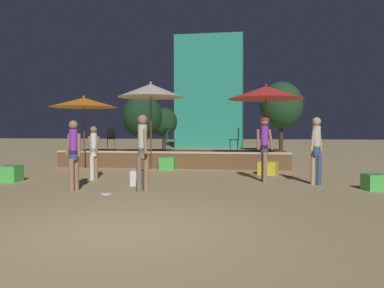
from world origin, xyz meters
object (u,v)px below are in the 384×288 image
Objects in this scene: cube_seat_2 at (168,163)px; cube_seat_4 at (268,168)px; bistro_chair_2 at (168,137)px; person_1 at (143,149)px; cube_seat_0 at (11,174)px; background_tree_2 at (281,105)px; patio_umbrella_2 at (84,103)px; person_4 at (316,147)px; bistro_chair_1 at (111,137)px; cube_seat_3 at (373,182)px; patio_umbrella_1 at (266,93)px; cube_seat_1 at (139,177)px; background_tree_0 at (164,122)px; person_3 at (74,153)px; background_tree_1 at (142,116)px; bistro_chair_0 at (236,137)px; frisbee_disc at (106,194)px; person_0 at (264,145)px; patio_umbrella_0 at (151,91)px; person_2 at (94,151)px.

cube_seat_2 is 3.85m from cube_seat_4.
person_1 is at bearing 147.33° from bistro_chair_2.
cube_seat_2 is at bearing 46.80° from cube_seat_0.
cube_seat_2 is 0.12× the size of background_tree_2.
bistro_chair_2 is at bearing -115.92° from background_tree_2.
patio_umbrella_2 is 6.65m from person_1.
bistro_chair_1 is at bearing -170.81° from person_4.
cube_seat_3 is (6.15, -4.05, -0.04)m from cube_seat_2.
cube_seat_1 is (-3.54, -4.07, -2.66)m from patio_umbrella_1.
background_tree_0 is (-2.87, 11.55, 1.83)m from cube_seat_2.
person_3 is 12.02m from background_tree_1.
bistro_chair_0 is 2.82m from bistro_chair_2.
cube_seat_3 reaches higher than frisbee_disc.
patio_umbrella_2 reaches higher than person_0.
cube_seat_2 is 0.32× the size of person_0.
person_0 is (3.40, 1.21, 0.87)m from cube_seat_1.
cube_seat_2 is (0.68, -0.04, -2.78)m from patio_umbrella_0.
cube_seat_4 is (4.38, -1.08, -2.80)m from patio_umbrella_0.
cube_seat_2 is 3.66m from person_2.
person_4 is at bearing -52.03° from bistro_chair_1.
cube_seat_2 is 0.66× the size of bistro_chair_1.
bistro_chair_2 is 12.58m from background_tree_2.
cube_seat_4 is 0.42× the size of person_3.
person_4 is at bearing -69.25° from patio_umbrella_1.
person_1 is at bearing -15.57° from cube_seat_0.
person_0 is at bearing 19.66° from cube_seat_1.
patio_umbrella_1 is 0.90× the size of background_tree_1.
cube_seat_4 is (3.71, -1.04, -0.02)m from cube_seat_2.
background_tree_1 is at bearing 131.32° from cube_seat_4.
person_1 is 0.60× the size of background_tree_0.
background_tree_0 reaches higher than bistro_chair_0.
background_tree_2 reaches higher than cube_seat_2.
bistro_chair_1 is at bearing -100.06° from person_1.
person_1 reaches higher than cube_seat_4.
cube_seat_0 is 9.93m from cube_seat_3.
patio_umbrella_2 is 0.59× the size of background_tree_2.
person_3 is (-0.51, -5.34, -2.07)m from patio_umbrella_0.
patio_umbrella_1 is 6.44m from person_2.
bistro_chair_1 is at bearing 166.43° from patio_umbrella_1.
cube_seat_4 is (3.59, 3.07, 0.01)m from cube_seat_1.
bistro_chair_2 is (-5.16, 4.42, 0.19)m from person_4.
cube_seat_2 is 2.91m from bistro_chair_0.
cube_seat_0 is 18.85m from background_tree_2.
background_tree_0 reaches higher than person_0.
person_1 is at bearing -168.01° from cube_seat_3.
background_tree_0 reaches higher than frisbee_disc.
person_1 is 17.16m from background_tree_0.
background_tree_1 is at bearing 31.98° from person_2.
person_4 is (5.57, -3.35, -1.98)m from patio_umbrella_0.
cube_seat_3 is (2.50, -4.01, -2.67)m from patio_umbrella_1.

